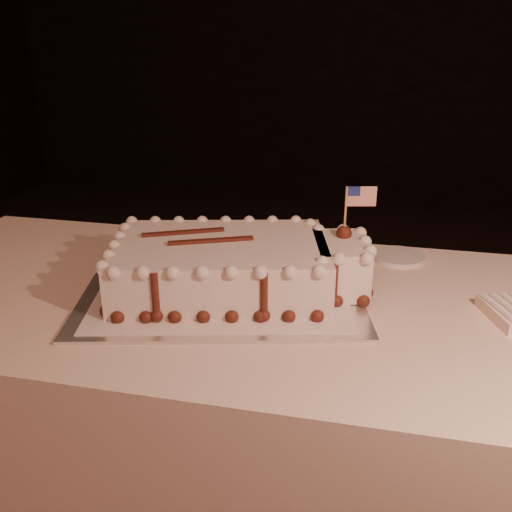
% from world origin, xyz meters
% --- Properties ---
extents(banquet_table, '(2.40, 0.80, 0.75)m').
position_xyz_m(banquet_table, '(0.00, 0.60, 0.38)').
color(banquet_table, beige).
rests_on(banquet_table, ground).
extents(cake_board, '(0.72, 0.60, 0.01)m').
position_xyz_m(cake_board, '(-0.36, 0.61, 0.75)').
color(cake_board, silver).
rests_on(cake_board, banquet_table).
extents(doily, '(0.64, 0.54, 0.00)m').
position_xyz_m(doily, '(-0.36, 0.61, 0.76)').
color(doily, silver).
rests_on(doily, cake_board).
extents(sheet_cake, '(0.61, 0.43, 0.23)m').
position_xyz_m(sheet_cake, '(-0.33, 0.62, 0.82)').
color(sheet_cake, silver).
rests_on(sheet_cake, doily).
extents(side_plate, '(0.14, 0.14, 0.01)m').
position_xyz_m(side_plate, '(0.03, 0.91, 0.76)').
color(side_plate, silver).
rests_on(side_plate, banquet_table).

